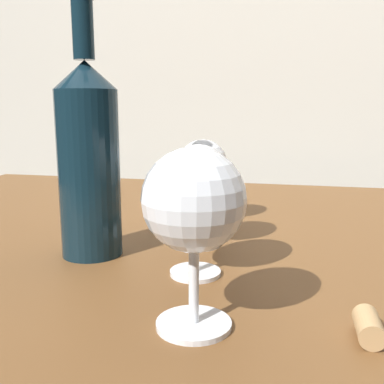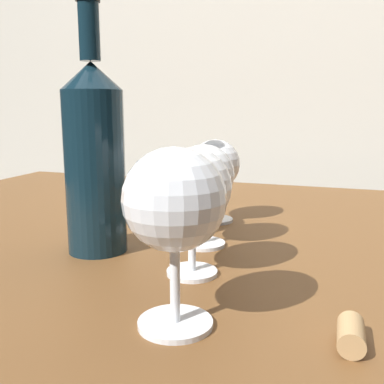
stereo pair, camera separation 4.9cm
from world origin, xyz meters
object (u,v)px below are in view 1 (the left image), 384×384
Objects in this scene: wine_glass_merlot at (192,188)px; wine_glass_white at (196,177)px; wine_glass_amber at (189,204)px; cork at (364,326)px; wine_glass_pinot at (200,166)px; wine_bottle at (86,156)px.

wine_glass_merlot is 0.11m from wine_glass_white.
cork is (0.15, 0.01, -0.10)m from wine_glass_amber.
cork is at bearing -58.76° from wine_glass_pinot.
wine_glass_merlot is at bearing 147.64° from cork.
wine_glass_amber is at bearing -79.89° from wine_glass_pinot.
wine_bottle is at bearing -153.08° from wine_glass_white.
wine_bottle is at bearing 164.17° from wine_glass_merlot.
wine_glass_white is at bearing 131.42° from cork.
wine_glass_merlot is 1.04× the size of wine_glass_white.
wine_glass_merlot is 0.24m from wine_glass_pinot.
wine_glass_amber is 0.49× the size of wine_bottle.
wine_glass_pinot is 0.23m from wine_bottle.
wine_glass_merlot is 0.16m from wine_bottle.
wine_glass_pinot is at bearing 121.24° from cork.
wine_glass_amber is 1.16× the size of wine_glass_pinot.
wine_glass_merlot is 0.22m from cork.
cork is at bearing -32.36° from wine_glass_merlot.
wine_glass_white is at bearing 99.97° from wine_glass_merlot.
wine_glass_white is 0.30m from cork.
wine_glass_amber is 1.08× the size of wine_glass_merlot.
wine_glass_amber is at bearing -78.43° from wine_glass_merlot.
wine_glass_pinot is at bearing 61.31° from wine_bottle.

